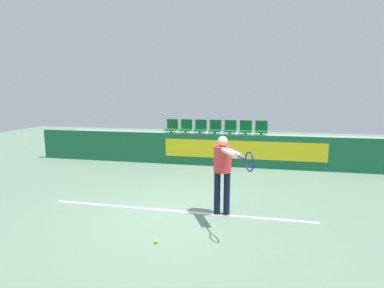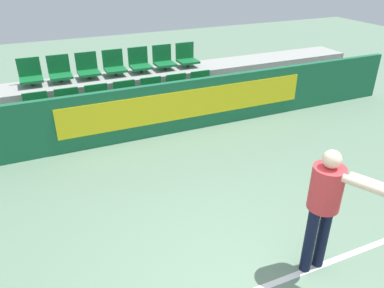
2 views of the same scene
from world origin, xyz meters
name	(u,v)px [view 1 (image 1 of 2)]	position (x,y,z in m)	size (l,w,h in m)	color
ground_plane	(173,215)	(0.00, 0.00, 0.00)	(30.00, 30.00, 0.00)	slate
court_baseline	(176,211)	(0.00, 0.23, 0.00)	(5.64, 0.08, 0.01)	white
barrier_wall	(210,150)	(0.03, 4.49, 0.55)	(12.84, 0.14, 1.10)	#19603D
bleacher_tier_front	(211,156)	(0.00, 5.03, 0.23)	(12.44, 0.91, 0.46)	#9E9E99
bleacher_tier_middle	(214,146)	(0.00, 5.93, 0.46)	(12.44, 0.91, 0.91)	#9E9E99
stadium_chair_0	(165,142)	(-1.77, 5.15, 0.67)	(0.46, 0.45, 0.54)	#333333
stadium_chair_1	(180,142)	(-1.18, 5.15, 0.67)	(0.46, 0.45, 0.54)	#333333
stadium_chair_2	(196,143)	(-0.59, 5.15, 0.67)	(0.46, 0.45, 0.54)	#333333
stadium_chair_3	(212,143)	(0.00, 5.15, 0.67)	(0.46, 0.45, 0.54)	#333333
stadium_chair_4	(228,144)	(0.59, 5.15, 0.67)	(0.46, 0.45, 0.54)	#333333
stadium_chair_5	(244,145)	(1.18, 5.15, 0.67)	(0.46, 0.45, 0.54)	#333333
stadium_chair_6	(261,145)	(1.77, 5.15, 0.67)	(0.46, 0.45, 0.54)	#333333
stadium_chair_7	(172,127)	(-1.77, 6.06, 1.13)	(0.46, 0.45, 0.54)	#333333
stadium_chair_8	(186,128)	(-1.18, 6.06, 1.13)	(0.46, 0.45, 0.54)	#333333
stadium_chair_9	(200,128)	(-0.59, 6.06, 1.13)	(0.46, 0.45, 0.54)	#333333
stadium_chair_10	(215,128)	(0.00, 6.06, 1.13)	(0.46, 0.45, 0.54)	#333333
stadium_chair_11	(230,129)	(0.59, 6.06, 1.13)	(0.46, 0.45, 0.54)	#333333
stadium_chair_12	(246,129)	(1.18, 6.06, 1.13)	(0.46, 0.45, 0.54)	#333333
stadium_chair_13	(261,129)	(1.77, 6.06, 1.13)	(0.46, 0.45, 0.54)	#333333
tennis_player	(224,166)	(0.98, 0.21, 1.02)	(0.81, 1.47, 1.61)	black
tennis_ball	(156,241)	(0.04, -1.17, 0.03)	(0.07, 0.07, 0.07)	#CCDB33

